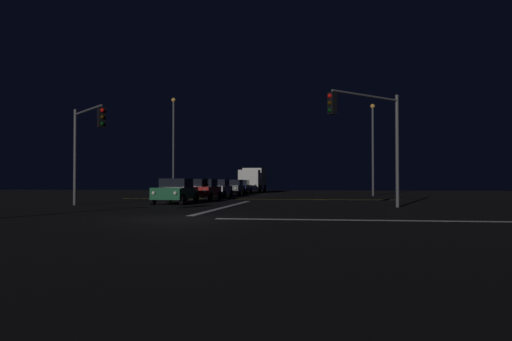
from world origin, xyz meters
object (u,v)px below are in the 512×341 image
(sedan_green, at_px, (176,191))
(sedan_gray, at_px, (233,187))
(box_truck, at_px, (253,179))
(streetlamp_left_far, at_px, (173,140))
(sedan_blue, at_px, (241,187))
(streetlamp_right_far, at_px, (373,143))
(sedan_silver, at_px, (218,188))
(sedan_red, at_px, (203,190))
(traffic_signal_nw, at_px, (86,136))
(traffic_signal_ne, at_px, (371,126))

(sedan_green, bearing_deg, sedan_gray, 89.48)
(box_truck, bearing_deg, streetlamp_left_far, -114.58)
(sedan_blue, bearing_deg, streetlamp_left_far, -133.27)
(sedan_green, relative_size, streetlamp_right_far, 0.49)
(sedan_green, xyz_separation_m, sedan_gray, (0.17, 18.29, 0.00))
(box_truck, bearing_deg, sedan_silver, -90.30)
(sedan_blue, bearing_deg, sedan_silver, -88.98)
(sedan_red, xyz_separation_m, traffic_signal_nw, (-4.33, -9.45, 3.12))
(traffic_signal_nw, height_order, streetlamp_right_far, streetlamp_right_far)
(sedan_silver, bearing_deg, traffic_signal_ne, -54.09)
(sedan_silver, relative_size, sedan_gray, 1.00)
(sedan_green, height_order, sedan_gray, same)
(sedan_gray, height_order, traffic_signal_ne, traffic_signal_ne)
(sedan_green, distance_m, streetlamp_left_far, 20.34)
(box_truck, bearing_deg, traffic_signal_ne, -72.61)
(streetlamp_right_far, bearing_deg, sedan_silver, -153.35)
(traffic_signal_ne, xyz_separation_m, streetlamp_left_far, (-17.58, 22.72, 1.44))
(sedan_green, relative_size, traffic_signal_ne, 0.72)
(sedan_gray, bearing_deg, traffic_signal_nw, -100.65)
(sedan_blue, distance_m, box_truck, 7.41)
(sedan_silver, bearing_deg, sedan_green, -90.14)
(sedan_red, xyz_separation_m, sedan_blue, (-0.55, 19.38, 0.00))
(sedan_blue, relative_size, traffic_signal_nw, 0.77)
(sedan_blue, bearing_deg, box_truck, 87.36)
(streetlamp_left_far, bearing_deg, sedan_blue, 46.73)
(traffic_signal_ne, bearing_deg, traffic_signal_nw, 179.52)
(sedan_gray, relative_size, traffic_signal_nw, 0.77)
(streetlamp_left_far, distance_m, streetlamp_right_far, 19.81)
(sedan_blue, xyz_separation_m, streetlamp_left_far, (-5.87, -6.24, 4.85))
(sedan_gray, distance_m, traffic_signal_nw, 22.69)
(sedan_red, xyz_separation_m, streetlamp_right_far, (13.38, 13.14, 4.31))
(sedan_red, height_order, streetlamp_left_far, streetlamp_left_far)
(sedan_silver, distance_m, traffic_signal_nw, 16.52)
(sedan_red, bearing_deg, sedan_green, -93.51)
(sedan_gray, xyz_separation_m, sedan_blue, (-0.37, 6.74, 0.00))
(sedan_blue, relative_size, streetlamp_left_far, 0.44)
(sedan_green, bearing_deg, traffic_signal_nw, -136.39)
(box_truck, height_order, streetlamp_left_far, streetlamp_left_far)
(sedan_blue, bearing_deg, traffic_signal_ne, -67.99)
(sedan_blue, distance_m, streetlamp_right_far, 15.86)
(sedan_silver, relative_size, streetlamp_right_far, 0.49)
(traffic_signal_ne, bearing_deg, sedan_blue, 112.01)
(sedan_red, relative_size, streetlamp_right_far, 0.49)
(sedan_gray, xyz_separation_m, streetlamp_right_far, (13.56, 0.50, 4.31))
(sedan_gray, bearing_deg, sedan_green, -90.52)
(sedan_green, xyz_separation_m, traffic_signal_nw, (-3.99, -3.80, 3.12))
(sedan_green, xyz_separation_m, sedan_red, (0.35, 5.66, 0.00))
(sedan_silver, height_order, sedan_blue, same)
(sedan_silver, bearing_deg, sedan_gray, 88.77)
(sedan_blue, height_order, traffic_signal_ne, traffic_signal_ne)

